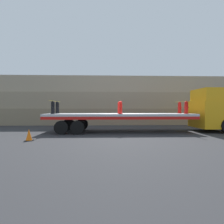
# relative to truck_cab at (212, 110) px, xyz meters

# --- Properties ---
(ground_plane) EXTENTS (120.00, 120.00, 0.00)m
(ground_plane) POSITION_rel_truck_cab_xyz_m (-6.96, 0.00, -1.58)
(ground_plane) COLOR #2D2D30
(rock_cliff) EXTENTS (60.00, 3.30, 5.14)m
(rock_cliff) POSITION_rel_truck_cab_xyz_m (-6.96, 6.65, 0.98)
(rock_cliff) COLOR #84755B
(rock_cliff) RESTS_ON ground_plane
(truck_cab) EXTENTS (2.45, 2.65, 3.18)m
(truck_cab) POSITION_rel_truck_cab_xyz_m (0.00, 0.00, 0.00)
(truck_cab) COLOR orange
(truck_cab) RESTS_ON ground_plane
(flatbed_trailer) EXTENTS (10.60, 2.64, 1.35)m
(flatbed_trailer) POSITION_rel_truck_cab_xyz_m (-7.56, 0.00, -0.47)
(flatbed_trailer) COLOR #B2B2B7
(flatbed_trailer) RESTS_ON ground_plane
(fire_hydrant_black_near_0) EXTENTS (0.31, 0.52, 0.90)m
(fire_hydrant_black_near_0) POSITION_rel_truck_cab_xyz_m (-11.66, -0.56, 0.20)
(fire_hydrant_black_near_0) COLOR black
(fire_hydrant_black_near_0) RESTS_ON flatbed_trailer
(fire_hydrant_black_far_0) EXTENTS (0.31, 0.52, 0.90)m
(fire_hydrant_black_far_0) POSITION_rel_truck_cab_xyz_m (-11.66, 0.56, 0.20)
(fire_hydrant_black_far_0) COLOR black
(fire_hydrant_black_far_0) RESTS_ON flatbed_trailer
(fire_hydrant_red_near_1) EXTENTS (0.31, 0.52, 0.90)m
(fire_hydrant_red_near_1) POSITION_rel_truck_cab_xyz_m (-6.96, -0.56, 0.20)
(fire_hydrant_red_near_1) COLOR red
(fire_hydrant_red_near_1) RESTS_ON flatbed_trailer
(fire_hydrant_red_far_1) EXTENTS (0.31, 0.52, 0.90)m
(fire_hydrant_red_far_1) POSITION_rel_truck_cab_xyz_m (-6.96, 0.56, 0.20)
(fire_hydrant_red_far_1) COLOR red
(fire_hydrant_red_far_1) RESTS_ON flatbed_trailer
(fire_hydrant_red_near_2) EXTENTS (0.31, 0.52, 0.90)m
(fire_hydrant_red_near_2) POSITION_rel_truck_cab_xyz_m (-2.26, -0.56, 0.20)
(fire_hydrant_red_near_2) COLOR red
(fire_hydrant_red_near_2) RESTS_ON flatbed_trailer
(fire_hydrant_red_far_2) EXTENTS (0.31, 0.52, 0.90)m
(fire_hydrant_red_far_2) POSITION_rel_truck_cab_xyz_m (-2.26, 0.56, 0.20)
(fire_hydrant_red_far_2) COLOR red
(fire_hydrant_red_far_2) RESTS_ON flatbed_trailer
(cargo_strap_rear) EXTENTS (0.05, 2.75, 0.01)m
(cargo_strap_rear) POSITION_rel_truck_cab_xyz_m (-11.66, 0.00, 0.67)
(cargo_strap_rear) COLOR yellow
(cargo_strap_rear) RESTS_ON fire_hydrant_black_near_0
(cargo_strap_middle) EXTENTS (0.05, 2.75, 0.01)m
(cargo_strap_middle) POSITION_rel_truck_cab_xyz_m (-2.26, 0.00, 0.67)
(cargo_strap_middle) COLOR yellow
(cargo_strap_middle) RESTS_ON fire_hydrant_red_near_2
(traffic_cone) EXTENTS (0.40, 0.40, 0.64)m
(traffic_cone) POSITION_rel_truck_cab_xyz_m (-12.10, -3.35, -1.27)
(traffic_cone) COLOR black
(traffic_cone) RESTS_ON ground_plane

